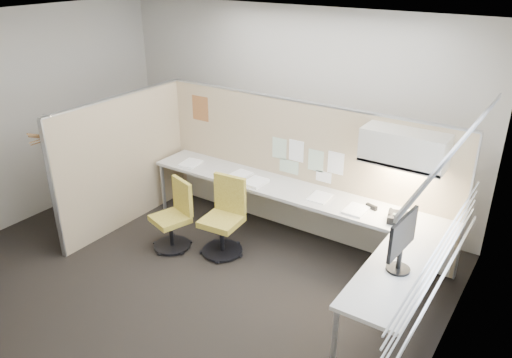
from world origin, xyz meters
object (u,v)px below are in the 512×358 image
Objects in this scene: chair_right at (224,219)px; monitor at (402,240)px; chair_left at (175,217)px; desk at (308,210)px; phone at (397,218)px.

chair_right is 2.34m from monitor.
monitor is (2.82, -0.04, 0.65)m from chair_left.
chair_left is at bearing 94.06° from monitor.
chair_left is 0.92× the size of chair_right.
desk is at bearing 25.38° from chair_right.
monitor reaches higher than chair_left.
phone is at bearing 3.43° from desk.
desk is 16.21× the size of phone.
chair_right is 1.69× the size of monitor.
monitor is at bearing -12.84° from chair_right.
chair_right is 2.03m from phone.
desk is 1.66m from monitor.
monitor is (1.37, -0.81, 0.45)m from desk.
monitor reaches higher than desk.
chair_left is 0.64m from chair_right.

